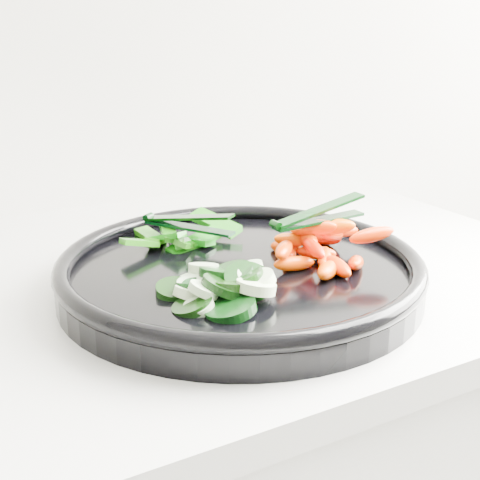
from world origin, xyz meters
TOP-DOWN VIEW (x-y plane):
  - veggie_tray at (0.60, 1.61)m, footprint 0.47×0.47m
  - cucumber_pile at (0.55, 1.56)m, footprint 0.12×0.13m
  - carrot_pile at (0.68, 1.59)m, footprint 0.14×0.13m
  - pepper_pile at (0.58, 1.71)m, footprint 0.15×0.09m
  - tong_carrot at (0.68, 1.59)m, footprint 0.11×0.02m
  - tong_pepper at (0.59, 1.71)m, footprint 0.07×0.10m

SIDE VIEW (x-z plane):
  - veggie_tray at x=0.60m, z-range 0.93..0.97m
  - pepper_pile at x=0.58m, z-range 0.95..0.98m
  - cucumber_pile at x=0.55m, z-range 0.94..0.98m
  - carrot_pile at x=0.68m, z-range 0.95..1.00m
  - tong_pepper at x=0.59m, z-range 0.97..0.99m
  - tong_carrot at x=0.68m, z-range 0.99..1.02m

